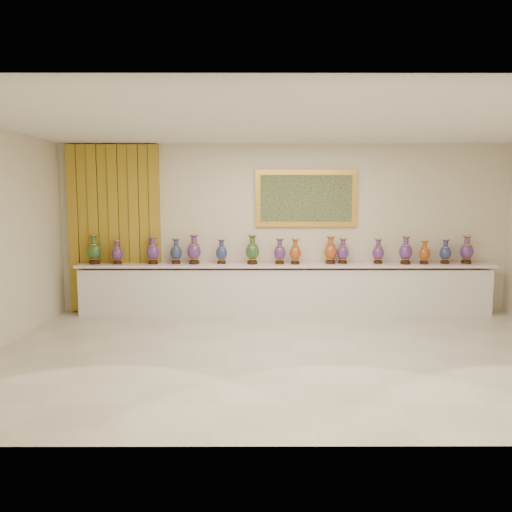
{
  "coord_description": "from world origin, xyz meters",
  "views": [
    {
      "loc": [
        -0.54,
        -6.43,
        2.06
      ],
      "look_at": [
        -0.52,
        1.7,
        1.1
      ],
      "focal_mm": 35.0,
      "sensor_mm": 36.0,
      "label": 1
    }
  ],
  "objects_px": {
    "vase_0": "(94,251)",
    "counter": "(285,290)",
    "vase_1": "(117,253)",
    "vase_2": "(153,252)"
  },
  "relations": [
    {
      "from": "vase_0",
      "to": "counter",
      "type": "bearing_deg",
      "value": 0.46
    },
    {
      "from": "vase_1",
      "to": "vase_0",
      "type": "bearing_deg",
      "value": -179.33
    },
    {
      "from": "vase_1",
      "to": "vase_2",
      "type": "relative_size",
      "value": 0.87
    },
    {
      "from": "counter",
      "to": "vase_0",
      "type": "relative_size",
      "value": 14.12
    },
    {
      "from": "vase_2",
      "to": "counter",
      "type": "bearing_deg",
      "value": 0.57
    },
    {
      "from": "counter",
      "to": "vase_2",
      "type": "distance_m",
      "value": 2.42
    },
    {
      "from": "vase_2",
      "to": "vase_0",
      "type": "bearing_deg",
      "value": -179.79
    },
    {
      "from": "vase_0",
      "to": "vase_1",
      "type": "height_order",
      "value": "vase_0"
    },
    {
      "from": "vase_0",
      "to": "vase_2",
      "type": "bearing_deg",
      "value": 0.21
    },
    {
      "from": "counter",
      "to": "vase_2",
      "type": "height_order",
      "value": "vase_2"
    }
  ]
}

